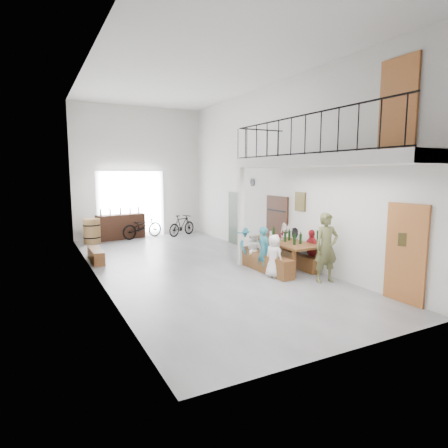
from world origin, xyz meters
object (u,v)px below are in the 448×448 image
side_bench (96,255)px  serving_counter (121,227)px  host_standing (326,248)px  oak_barrel (92,231)px  tasting_table (284,244)px  bicycle_near (142,227)px  bench_inner (265,262)px

side_bench → serving_counter: (1.57, 3.75, 0.31)m
host_standing → serving_counter: bearing=121.1°
serving_counter → host_standing: (3.22, -8.65, 0.36)m
oak_barrel → side_bench: bearing=-96.3°
tasting_table → oak_barrel: size_ratio=2.41×
host_standing → tasting_table: bearing=103.9°
tasting_table → bicycle_near: size_ratio=1.25×
serving_counter → bicycle_near: bearing=-25.8°
oak_barrel → host_standing: (4.43, -8.17, 0.39)m
side_bench → serving_counter: 4.08m
side_bench → oak_barrel: bearing=83.7°
side_bench → serving_counter: size_ratio=0.73×
serving_counter → tasting_table: bearing=-75.9°
serving_counter → side_bench: bearing=-122.7°
host_standing → bicycle_near: host_standing is taller
tasting_table → bench_inner: 0.83m
tasting_table → oak_barrel: (-4.34, 6.55, -0.23)m
oak_barrel → host_standing: size_ratio=0.55×
tasting_table → bicycle_near: bicycle_near is taller
tasting_table → bench_inner: size_ratio=1.04×
bench_inner → serving_counter: bearing=108.2°
side_bench → oak_barrel: (0.36, 3.28, 0.28)m
bicycle_near → bench_inner: bearing=175.9°
bench_inner → oak_barrel: oak_barrel is taller
bench_inner → serving_counter: serving_counter is taller
oak_barrel → host_standing: bearing=-61.5°
tasting_table → oak_barrel: 7.86m
oak_barrel → host_standing: 9.31m
bench_inner → serving_counter: 7.50m
bench_inner → bicycle_near: (-1.59, 6.85, 0.23)m
bench_inner → oak_barrel: size_ratio=2.31×
bench_inner → tasting_table: bearing=4.8°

